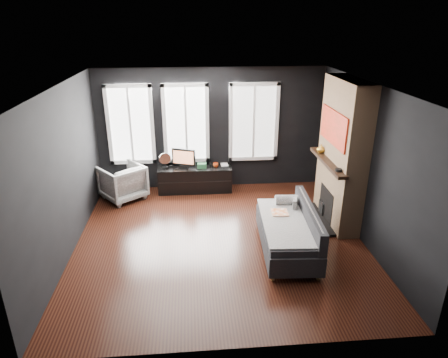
{
  "coord_description": "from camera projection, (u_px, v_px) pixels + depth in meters",
  "views": [
    {
      "loc": [
        -0.46,
        -6.12,
        3.69
      ],
      "look_at": [
        0.1,
        0.3,
        1.05
      ],
      "focal_mm": 32.0,
      "sensor_mm": 36.0,
      "label": 1
    }
  ],
  "objects": [
    {
      "name": "book",
      "position": [
        221.0,
        161.0,
        8.97
      ],
      "size": [
        0.16,
        0.02,
        0.22
      ],
      "primitive_type": "imported",
      "rotation": [
        0.0,
        0.0,
        0.02
      ],
      "color": "#C2BA98",
      "rests_on": "media_console"
    },
    {
      "name": "fireplace",
      "position": [
        342.0,
        154.0,
        7.3
      ],
      "size": [
        0.7,
        1.62,
        2.7
      ],
      "primitive_type": null,
      "color": "#93724C",
      "rests_on": "floor"
    },
    {
      "name": "mantel_clock",
      "position": [
        339.0,
        170.0,
        6.81
      ],
      "size": [
        0.12,
        0.12,
        0.04
      ],
      "primitive_type": "cylinder",
      "rotation": [
        0.0,
        0.0,
        0.01
      ],
      "color": "black",
      "rests_on": "fireplace"
    },
    {
      "name": "wall_right",
      "position": [
        366.0,
        165.0,
        6.77
      ],
      "size": [
        0.02,
        5.0,
        2.7
      ],
      "primitive_type": "cube",
      "color": "black",
      "rests_on": "ground"
    },
    {
      "name": "mantel_vase",
      "position": [
        321.0,
        149.0,
        7.71
      ],
      "size": [
        0.2,
        0.21,
        0.16
      ],
      "primitive_type": "imported",
      "rotation": [
        0.0,
        0.0,
        0.28
      ],
      "color": "yellow",
      "rests_on": "fireplace"
    },
    {
      "name": "windows",
      "position": [
        189.0,
        83.0,
        8.41
      ],
      "size": [
        4.0,
        0.16,
        1.76
      ],
      "primitive_type": null,
      "color": "white",
      "rests_on": "wall_back"
    },
    {
      "name": "storage_box",
      "position": [
        202.0,
        166.0,
        8.84
      ],
      "size": [
        0.21,
        0.14,
        0.11
      ],
      "primitive_type": "cube",
      "rotation": [
        0.0,
        0.0,
        -0.07
      ],
      "color": "#2B693B",
      "rests_on": "media_console"
    },
    {
      "name": "desk_fan",
      "position": [
        165.0,
        160.0,
        8.78
      ],
      "size": [
        0.3,
        0.3,
        0.37
      ],
      "primitive_type": null,
      "rotation": [
        0.0,
        0.0,
        0.18
      ],
      "color": "gray",
      "rests_on": "media_console"
    },
    {
      "name": "stripe_pillow",
      "position": [
        294.0,
        205.0,
        7.06
      ],
      "size": [
        0.13,
        0.3,
        0.29
      ],
      "primitive_type": "cube",
      "rotation": [
        0.0,
        0.0,
        -0.23
      ],
      "color": "gray",
      "rests_on": "sofa"
    },
    {
      "name": "sofa",
      "position": [
        287.0,
        229.0,
        6.64
      ],
      "size": [
        1.04,
        1.92,
        0.8
      ],
      "primitive_type": null,
      "rotation": [
        0.0,
        0.0,
        -0.06
      ],
      "color": "#242427",
      "rests_on": "floor"
    },
    {
      "name": "wall_back",
      "position": [
        211.0,
        129.0,
        8.87
      ],
      "size": [
        5.0,
        0.02,
        2.7
      ],
      "primitive_type": "cube",
      "color": "black",
      "rests_on": "ground"
    },
    {
      "name": "ceiling",
      "position": [
        219.0,
        86.0,
        6.06
      ],
      "size": [
        5.0,
        5.0,
        0.0
      ],
      "primitive_type": "plane",
      "color": "white",
      "rests_on": "ground"
    },
    {
      "name": "monitor",
      "position": [
        184.0,
        157.0,
        8.79
      ],
      "size": [
        0.55,
        0.3,
        0.49
      ],
      "primitive_type": null,
      "rotation": [
        0.0,
        0.0,
        -0.35
      ],
      "color": "black",
      "rests_on": "media_console"
    },
    {
      "name": "armchair",
      "position": [
        122.0,
        180.0,
        8.56
      ],
      "size": [
        1.1,
        1.1,
        0.83
      ],
      "primitive_type": "imported",
      "rotation": [
        0.0,
        0.0,
        -2.47
      ],
      "color": "white",
      "rests_on": "floor"
    },
    {
      "name": "mug",
      "position": [
        216.0,
        164.0,
        8.9
      ],
      "size": [
        0.13,
        0.11,
        0.12
      ],
      "primitive_type": "imported",
      "rotation": [
        0.0,
        0.0,
        0.1
      ],
      "color": "#D34A17",
      "rests_on": "media_console"
    },
    {
      "name": "wall_left",
      "position": [
        64.0,
        174.0,
        6.37
      ],
      "size": [
        0.02,
        5.0,
        2.7
      ],
      "primitive_type": "cube",
      "color": "black",
      "rests_on": "ground"
    },
    {
      "name": "media_console",
      "position": [
        195.0,
        179.0,
        9.01
      ],
      "size": [
        1.64,
        0.52,
        0.56
      ],
      "primitive_type": null,
      "rotation": [
        0.0,
        0.0,
        -0.01
      ],
      "color": "black",
      "rests_on": "floor"
    },
    {
      "name": "floor",
      "position": [
        220.0,
        240.0,
        7.08
      ],
      "size": [
        5.0,
        5.0,
        0.0
      ],
      "primitive_type": "plane",
      "color": "black",
      "rests_on": "ground"
    }
  ]
}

